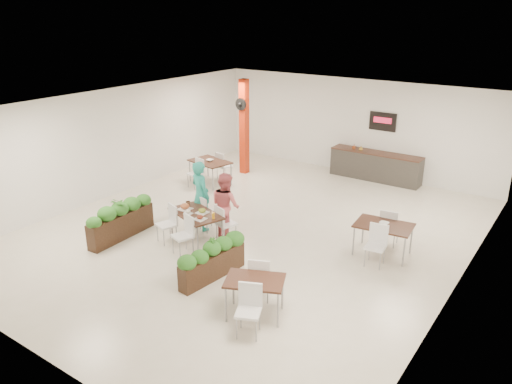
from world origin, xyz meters
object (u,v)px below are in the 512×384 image
diner_man (201,196)px  side_table_c (255,286)px  red_column (244,126)px  side_table_a (210,164)px  planter_right (212,257)px  service_counter (375,165)px  main_table (196,217)px  side_table_b (384,229)px  diner_woman (226,205)px  planter_left (121,218)px

diner_man → side_table_c: bearing=162.9°
red_column → side_table_a: 1.84m
planter_right → side_table_c: bearing=-22.0°
service_counter → side_table_c: size_ratio=1.82×
main_table → red_column: bearing=113.8°
side_table_b → red_column: bearing=147.0°
main_table → planter_right: planter_right is taller
diner_woman → side_table_b: diner_woman is taller
diner_man → planter_right: diner_man is taller
planter_left → planter_right: bearing=-4.7°
diner_woman → side_table_c: diner_woman is taller
service_counter → diner_man: (-2.16, -6.27, 0.41)m
service_counter → diner_man: service_counter is taller
diner_man → planter_right: 2.62m
service_counter → main_table: bearing=-104.3°
diner_woman → planter_left: 2.60m
main_table → service_counter: bearing=75.7°
diner_man → diner_woman: (0.80, 0.00, -0.08)m
red_column → side_table_a: (-0.26, -1.53, -1.00)m
main_table → side_table_c: (2.97, -1.76, -0.02)m
side_table_a → diner_man: bearing=-42.6°
planter_right → planter_left: bearing=175.3°
red_column → diner_man: 4.83m
side_table_c → side_table_a: bearing=111.7°
diner_woman → side_table_c: size_ratio=1.00×
main_table → side_table_c: bearing=-30.7°
side_table_c → planter_right: bearing=133.9°
red_column → planter_left: 6.09m
main_table → diner_woman: bearing=57.8°
diner_man → service_counter: bearing=-90.4°
side_table_a → side_table_c: bearing=-32.8°
service_counter → planter_left: 8.54m
main_table → diner_woman: (0.41, 0.65, 0.19)m
red_column → planter_left: bearing=-84.5°
diner_woman → planter_right: (1.05, -1.81, -0.34)m
service_counter → diner_man: bearing=-109.0°
side_table_b → main_table: bearing=-160.4°
diner_man → diner_woman: 0.80m
red_column → planter_left: red_column is taller
service_counter → diner_woman: service_counter is taller
service_counter → main_table: size_ratio=1.56×
side_table_c → diner_man: bearing=120.1°
side_table_b → side_table_c: bearing=-111.5°
diner_woman → planter_left: bearing=55.6°
red_column → side_table_c: red_column is taller
red_column → main_table: bearing=-66.2°
red_column → planter_right: 7.31m
diner_woman → planter_left: (-2.06, -1.55, -0.31)m
red_column → side_table_b: bearing=-26.9°
main_table → planter_right: (1.46, -1.15, -0.15)m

